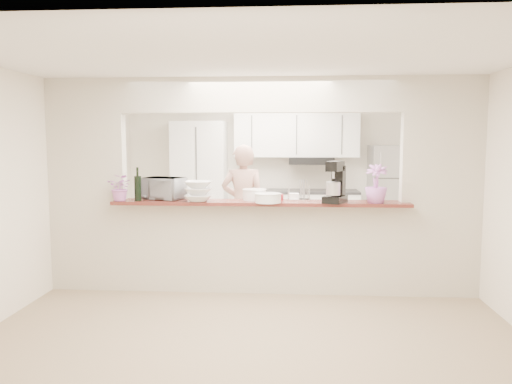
# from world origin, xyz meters

# --- Properties ---
(floor) EXTENTS (6.00, 6.00, 0.00)m
(floor) POSITION_xyz_m (0.00, 0.00, 0.00)
(floor) COLOR tan
(floor) RESTS_ON ground
(tile_overlay) EXTENTS (5.00, 2.90, 0.01)m
(tile_overlay) POSITION_xyz_m (0.00, 1.55, 0.01)
(tile_overlay) COLOR beige
(tile_overlay) RESTS_ON floor
(partition) EXTENTS (5.00, 0.15, 2.50)m
(partition) POSITION_xyz_m (0.00, 0.00, 1.48)
(partition) COLOR beige
(partition) RESTS_ON floor
(bar_counter) EXTENTS (3.40, 0.38, 1.09)m
(bar_counter) POSITION_xyz_m (0.00, -0.00, 0.58)
(bar_counter) COLOR beige
(bar_counter) RESTS_ON floor
(kitchen_cabinets) EXTENTS (3.15, 0.62, 2.25)m
(kitchen_cabinets) POSITION_xyz_m (-0.19, 2.72, 0.97)
(kitchen_cabinets) COLOR white
(kitchen_cabinets) RESTS_ON floor
(refrigerator) EXTENTS (0.75, 0.70, 1.70)m
(refrigerator) POSITION_xyz_m (2.05, 2.65, 0.85)
(refrigerator) COLOR #B3B3B8
(refrigerator) RESTS_ON floor
(flower_left) EXTENTS (0.30, 0.27, 0.31)m
(flower_left) POSITION_xyz_m (-1.60, -0.15, 1.24)
(flower_left) COLOR #D872CC
(flower_left) RESTS_ON bar_counter
(wine_bottle_a) EXTENTS (0.07, 0.07, 0.34)m
(wine_bottle_a) POSITION_xyz_m (-1.40, -0.15, 1.22)
(wine_bottle_a) COLOR black
(wine_bottle_a) RESTS_ON bar_counter
(wine_bottle_b) EXTENTS (0.08, 0.08, 0.39)m
(wine_bottle_b) POSITION_xyz_m (-1.40, -0.15, 1.24)
(wine_bottle_b) COLOR black
(wine_bottle_b) RESTS_ON bar_counter
(toaster_oven) EXTENTS (0.54, 0.44, 0.26)m
(toaster_oven) POSITION_xyz_m (-1.15, 0.05, 1.22)
(toaster_oven) COLOR #A2A2A6
(toaster_oven) RESTS_ON bar_counter
(serving_bowls) EXTENTS (0.32, 0.32, 0.23)m
(serving_bowls) POSITION_xyz_m (-0.70, -0.13, 1.20)
(serving_bowls) COLOR white
(serving_bowls) RESTS_ON bar_counter
(plate_stack_a) EXTENTS (0.28, 0.28, 0.13)m
(plate_stack_a) POSITION_xyz_m (-0.07, 0.03, 1.16)
(plate_stack_a) COLOR white
(plate_stack_a) RESTS_ON bar_counter
(plate_stack_b) EXTENTS (0.30, 0.30, 0.11)m
(plate_stack_b) POSITION_xyz_m (0.10, -0.19, 1.14)
(plate_stack_b) COLOR white
(plate_stack_b) RESTS_ON bar_counter
(red_bowl) EXTENTS (0.14, 0.14, 0.07)m
(red_bowl) POSITION_xyz_m (0.20, 0.08, 1.12)
(red_bowl) COLOR maroon
(red_bowl) RESTS_ON bar_counter
(tan_bowl) EXTENTS (0.13, 0.13, 0.06)m
(tan_bowl) POSITION_xyz_m (0.05, -0.01, 1.12)
(tan_bowl) COLOR #C2AF89
(tan_bowl) RESTS_ON bar_counter
(utensil_caddy) EXTENTS (0.27, 0.17, 0.24)m
(utensil_caddy) POSITION_xyz_m (0.45, 0.05, 1.19)
(utensil_caddy) COLOR silver
(utensil_caddy) RESTS_ON bar_counter
(stand_mixer) EXTENTS (0.31, 0.37, 0.47)m
(stand_mixer) POSITION_xyz_m (0.86, -0.14, 1.30)
(stand_mixer) COLOR black
(stand_mixer) RESTS_ON bar_counter
(flower_right) EXTENTS (0.28, 0.28, 0.43)m
(flower_right) POSITION_xyz_m (1.30, -0.15, 1.31)
(flower_right) COLOR #C36DCA
(flower_right) RESTS_ON bar_counter
(person) EXTENTS (0.63, 0.42, 1.72)m
(person) POSITION_xyz_m (-0.31, 1.24, 0.86)
(person) COLOR tan
(person) RESTS_ON floor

